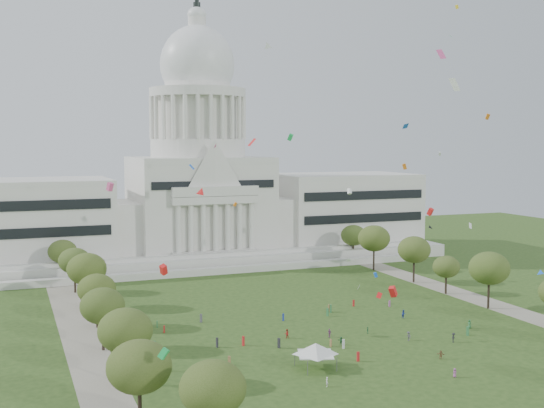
% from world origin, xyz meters
% --- Properties ---
extents(ground, '(400.00, 400.00, 0.00)m').
position_xyz_m(ground, '(0.00, 0.00, 0.00)').
color(ground, '#2A4618').
rests_on(ground, ground).
extents(capitol, '(160.00, 64.50, 91.30)m').
position_xyz_m(capitol, '(0.00, 113.59, 22.30)').
color(capitol, silver).
rests_on(capitol, ground).
extents(path_left, '(8.00, 160.00, 0.04)m').
position_xyz_m(path_left, '(-48.00, 30.00, 0.02)').
color(path_left, gray).
rests_on(path_left, ground).
extents(path_right, '(8.00, 160.00, 0.04)m').
position_xyz_m(path_right, '(48.00, 30.00, 0.02)').
color(path_right, gray).
rests_on(path_right, ground).
extents(row_tree_l_0, '(8.85, 8.85, 12.59)m').
position_xyz_m(row_tree_l_0, '(-45.26, -21.68, 8.95)').
color(row_tree_l_0, black).
rests_on(row_tree_l_0, ground).
extents(row_tree_l_1, '(8.86, 8.86, 12.59)m').
position_xyz_m(row_tree_l_1, '(-44.07, -2.96, 8.95)').
color(row_tree_l_1, black).
rests_on(row_tree_l_1, ground).
extents(row_tree_l_2, '(8.42, 8.42, 11.97)m').
position_xyz_m(row_tree_l_2, '(-45.04, 17.30, 8.51)').
color(row_tree_l_2, black).
rests_on(row_tree_l_2, ground).
extents(row_tree_r_2, '(9.55, 9.55, 13.58)m').
position_xyz_m(row_tree_r_2, '(44.17, 17.44, 9.66)').
color(row_tree_r_2, black).
rests_on(row_tree_r_2, ground).
extents(row_tree_l_3, '(8.12, 8.12, 11.55)m').
position_xyz_m(row_tree_l_3, '(-44.09, 33.92, 8.21)').
color(row_tree_l_3, black).
rests_on(row_tree_l_3, ground).
extents(row_tree_r_3, '(7.01, 7.01, 9.98)m').
position_xyz_m(row_tree_r_3, '(44.40, 34.48, 7.08)').
color(row_tree_r_3, black).
rests_on(row_tree_r_3, ground).
extents(row_tree_l_4, '(9.29, 9.29, 13.21)m').
position_xyz_m(row_tree_l_4, '(-44.08, 52.42, 9.39)').
color(row_tree_l_4, black).
rests_on(row_tree_l_4, ground).
extents(row_tree_r_4, '(9.19, 9.19, 13.06)m').
position_xyz_m(row_tree_r_4, '(44.76, 50.04, 9.29)').
color(row_tree_r_4, black).
rests_on(row_tree_r_4, ground).
extents(row_tree_l_5, '(8.33, 8.33, 11.85)m').
position_xyz_m(row_tree_l_5, '(-45.22, 71.01, 8.42)').
color(row_tree_l_5, black).
rests_on(row_tree_l_5, ground).
extents(row_tree_r_5, '(9.82, 9.82, 13.96)m').
position_xyz_m(row_tree_r_5, '(43.49, 70.19, 9.93)').
color(row_tree_r_5, black).
rests_on(row_tree_r_5, ground).
extents(row_tree_l_6, '(8.19, 8.19, 11.64)m').
position_xyz_m(row_tree_l_6, '(-46.87, 89.14, 8.27)').
color(row_tree_l_6, black).
rests_on(row_tree_l_6, ground).
extents(row_tree_r_6, '(8.42, 8.42, 11.97)m').
position_xyz_m(row_tree_r_6, '(45.96, 88.13, 8.51)').
color(row_tree_r_6, black).
rests_on(row_tree_r_6, ground).
extents(near_tree_0, '(8.47, 8.47, 12.04)m').
position_xyz_m(near_tree_0, '(-38.00, -32.00, 8.56)').
color(near_tree_0, black).
rests_on(near_tree_0, ground).
extents(event_tent, '(10.51, 10.51, 4.60)m').
position_xyz_m(event_tent, '(-12.16, -6.86, 3.57)').
color(event_tent, '#4C4C4C').
rests_on(event_tent, ground).
extents(person_0, '(0.95, 1.07, 1.85)m').
position_xyz_m(person_0, '(29.09, 4.77, 0.92)').
color(person_0, '#33723F').
rests_on(person_0, ground).
extents(person_2, '(1.02, 0.72, 1.94)m').
position_xyz_m(person_2, '(20.63, 16.97, 0.97)').
color(person_2, navy).
rests_on(person_2, ground).
extents(person_3, '(0.79, 1.27, 1.84)m').
position_xyz_m(person_3, '(12.10, 1.68, 0.92)').
color(person_3, '#4C4C51').
rests_on(person_3, ground).
extents(person_4, '(0.79, 1.13, 1.75)m').
position_xyz_m(person_4, '(-1.45, 9.51, 0.87)').
color(person_4, '#994C8C').
rests_on(person_4, ground).
extents(person_5, '(1.50, 1.54, 1.66)m').
position_xyz_m(person_5, '(-1.70, 3.86, 0.83)').
color(person_5, '#33723F').
rests_on(person_5, ground).
extents(person_6, '(0.62, 0.83, 1.53)m').
position_xyz_m(person_6, '(7.62, -19.35, 0.76)').
color(person_6, '#994C8C').
rests_on(person_6, ground).
extents(person_7, '(0.71, 0.71, 1.59)m').
position_xyz_m(person_7, '(-14.23, -15.60, 0.80)').
color(person_7, silver).
rests_on(person_7, ground).
extents(person_8, '(0.91, 0.58, 1.84)m').
position_xyz_m(person_8, '(-9.69, 12.08, 0.92)').
color(person_8, '#B21E1E').
rests_on(person_8, ground).
extents(person_9, '(1.37, 1.22, 1.91)m').
position_xyz_m(person_9, '(19.69, -2.57, 0.95)').
color(person_9, '#26262B').
rests_on(person_9, ground).
extents(person_10, '(0.73, 0.96, 1.45)m').
position_xyz_m(person_10, '(7.04, 9.02, 0.73)').
color(person_10, '#33723F').
rests_on(person_10, ground).
extents(person_11, '(1.53, 1.36, 1.59)m').
position_xyz_m(person_11, '(11.18, -10.40, 0.80)').
color(person_11, olive).
rests_on(person_11, ground).
extents(distant_crowd, '(67.75, 37.95, 1.94)m').
position_xyz_m(distant_crowd, '(-13.26, 13.79, 0.88)').
color(distant_crowd, olive).
rests_on(distant_crowd, ground).
extents(kite_swarm, '(87.61, 97.40, 64.66)m').
position_xyz_m(kite_swarm, '(-0.77, 8.50, 30.50)').
color(kite_swarm, white).
rests_on(kite_swarm, ground).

